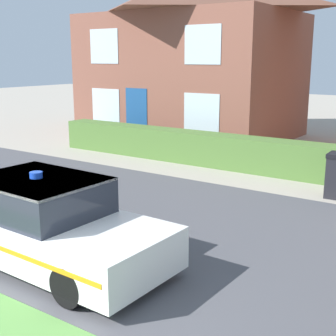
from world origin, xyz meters
The scene contains 4 objects.
road_strip centered at (0.00, 4.36, 0.01)m, with size 28.00×6.80×0.01m, color #4C4C51.
garden_hedge centered at (-1.11, 9.65, 0.49)m, with size 14.08×0.81×0.97m, color #4C7233.
police_car centered at (-1.17, 2.07, 0.65)m, with size 4.21×1.85×1.45m.
house_left centered at (-5.97, 14.27, 3.36)m, with size 8.38×6.20×6.60m.
Camera 1 is at (4.40, -2.62, 3.21)m, focal length 50.00 mm.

